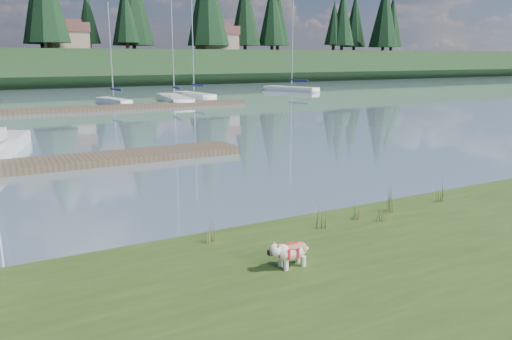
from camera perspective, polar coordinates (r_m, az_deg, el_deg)
ground at (r=41.93m, az=-20.57°, el=6.29°), size 200.00×200.00×0.00m
bank at (r=8.70m, az=16.55°, el=-15.13°), size 60.00×9.00×0.35m
ridge at (r=84.54m, az=-24.90°, el=10.52°), size 200.00×20.00×5.00m
bulldog at (r=9.39m, az=4.01°, el=-9.16°), size 0.84×0.38×0.51m
dock_near at (r=20.80m, az=-23.31°, el=0.59°), size 16.00×2.00×0.30m
dock_far at (r=42.23m, az=-17.89°, el=6.73°), size 26.00×2.20×0.30m
sailboat_bg_2 at (r=46.89m, az=-16.21°, el=7.62°), size 2.35×5.84×8.86m
sailboat_bg_3 at (r=49.08m, az=-9.51°, el=8.14°), size 3.06×9.70×13.83m
sailboat_bg_4 at (r=52.72m, az=-7.43°, el=8.52°), size 2.31×7.69×11.21m
sailboat_bg_5 at (r=63.12m, az=3.56°, el=9.29°), size 4.47×8.17×11.63m
weed_0 at (r=11.47m, az=7.44°, el=-5.38°), size 0.17×0.14×0.63m
weed_1 at (r=12.25m, az=11.32°, el=-4.56°), size 0.17×0.14×0.53m
weed_2 at (r=12.99m, az=14.99°, el=-3.26°), size 0.17×0.14×0.78m
weed_3 at (r=10.64m, az=-5.36°, el=-6.94°), size 0.17×0.14×0.57m
weed_4 at (r=12.25m, az=14.07°, el=-4.99°), size 0.17×0.14×0.38m
weed_5 at (r=14.34m, az=20.30°, el=-2.38°), size 0.17×0.14×0.64m
mud_lip at (r=11.96m, az=1.50°, el=-7.28°), size 60.00×0.50×0.14m
conifer_5 at (r=84.17m, az=-14.65°, el=16.95°), size 3.96×3.96×10.35m
conifer_7 at (r=95.44m, az=1.86°, el=17.63°), size 5.28×5.28×13.20m
conifer_8 at (r=99.31m, az=9.87°, el=16.87°), size 4.62×4.62×11.77m
conifer_9 at (r=110.03m, az=14.49°, el=16.96°), size 5.94×5.94×14.62m
house_1 at (r=83.21m, az=-20.88°, el=14.17°), size 6.30×5.30×4.65m
house_2 at (r=87.93m, az=-4.50°, el=14.82°), size 6.30×5.30×4.65m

